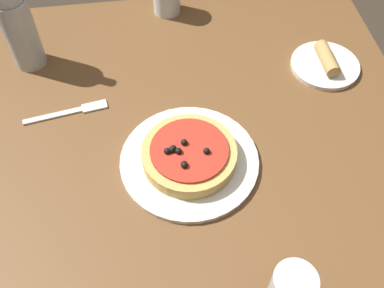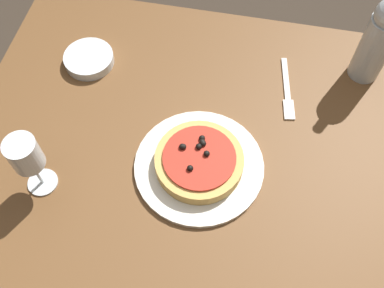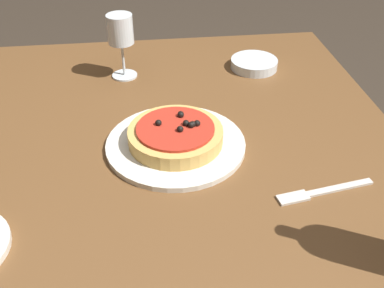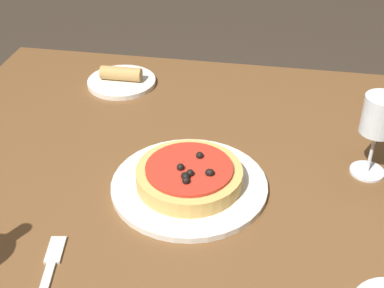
{
  "view_description": "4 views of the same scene",
  "coord_description": "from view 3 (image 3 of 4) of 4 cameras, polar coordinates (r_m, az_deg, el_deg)",
  "views": [
    {
      "loc": [
        0.55,
        -0.09,
        1.5
      ],
      "look_at": [
        0.04,
        -0.02,
        0.81
      ],
      "focal_mm": 42.0,
      "sensor_mm": 36.0,
      "label": 1
    },
    {
      "loc": [
        -0.07,
        0.45,
        1.62
      ],
      "look_at": [
        0.03,
        -0.04,
        0.78
      ],
      "focal_mm": 42.0,
      "sensor_mm": 36.0,
      "label": 2
    },
    {
      "loc": [
        -0.76,
        0.04,
        1.28
      ],
      "look_at": [
        -0.04,
        -0.05,
        0.75
      ],
      "focal_mm": 42.0,
      "sensor_mm": 36.0,
      "label": 3
    },
    {
      "loc": [
        0.15,
        -0.8,
        1.35
      ],
      "look_at": [
        0.0,
        0.04,
        0.77
      ],
      "focal_mm": 50.0,
      "sensor_mm": 36.0,
      "label": 4
    }
  ],
  "objects": [
    {
      "name": "dining_table",
      "position": [
        1.0,
        -3.18,
        -4.51
      ],
      "size": [
        1.17,
        1.05,
        0.71
      ],
      "color": "brown",
      "rests_on": "ground_plane"
    },
    {
      "name": "dinner_plate",
      "position": [
        0.96,
        -2.08,
        -0.02
      ],
      "size": [
        0.3,
        0.3,
        0.01
      ],
      "color": "silver",
      "rests_on": "dining_table"
    },
    {
      "name": "pizza",
      "position": [
        0.94,
        -2.1,
        1.18
      ],
      "size": [
        0.2,
        0.2,
        0.05
      ],
      "color": "tan",
      "rests_on": "dinner_plate"
    },
    {
      "name": "wine_glass",
      "position": [
        1.19,
        -9.06,
        13.79
      ],
      "size": [
        0.07,
        0.07,
        0.17
      ],
      "color": "silver",
      "rests_on": "dining_table"
    },
    {
      "name": "side_bowl",
      "position": [
        1.28,
        7.89,
        10.06
      ],
      "size": [
        0.13,
        0.13,
        0.03
      ],
      "color": "silver",
      "rests_on": "dining_table"
    },
    {
      "name": "fork",
      "position": [
        0.88,
        15.87,
        -5.89
      ],
      "size": [
        0.05,
        0.2,
        0.0
      ],
      "rotation": [
        0.0,
        0.0,
        1.74
      ],
      "color": "beige",
      "rests_on": "dining_table"
    }
  ]
}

